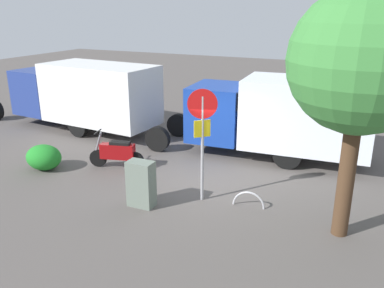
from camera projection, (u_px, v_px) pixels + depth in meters
The scene contains 9 objects.
ground_plane at pixel (203, 181), 11.98m from camera, with size 60.00×60.00×0.00m, color #524C49.
box_truck_near at pixel (276, 113), 13.53m from camera, with size 7.61×2.73×2.72m.
box_truck_far at pixel (82, 92), 16.69m from camera, with size 8.46×2.78×2.77m.
motorcycle at pixel (117, 152), 12.85m from camera, with size 1.77×0.73×1.20m.
stop_sign at pixel (202, 128), 10.21m from camera, with size 0.71×0.33×3.02m.
street_tree at pixel (362, 63), 7.99m from camera, with size 2.98×2.98×5.40m.
utility_cabinet at pixel (141, 184), 10.35m from camera, with size 0.68×0.42×1.22m, color slate.
bike_rack_hoop at pixel (248, 206), 10.48m from camera, with size 0.85×0.85×0.05m, color #B7B7BC.
shrub_near_sign at pixel (44, 157), 12.77m from camera, with size 1.18×0.96×0.80m, color #1F7F26.
Camera 1 is at (-4.41, 10.06, 4.93)m, focal length 37.71 mm.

